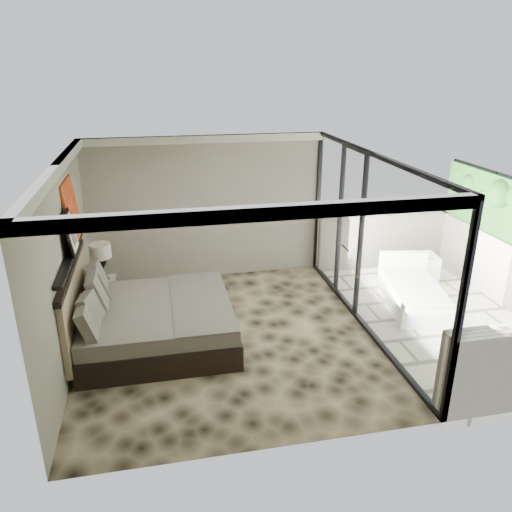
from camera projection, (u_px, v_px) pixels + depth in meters
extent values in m
plane|color=black|center=(227.00, 337.00, 7.84)|extent=(5.00, 5.00, 0.00)
cube|color=silver|center=(223.00, 160.00, 6.83)|extent=(4.50, 5.00, 0.02)
cube|color=gray|center=(206.00, 209.00, 9.61)|extent=(4.50, 0.02, 2.80)
cube|color=gray|center=(65.00, 266.00, 6.91)|extent=(0.02, 5.00, 2.80)
cube|color=white|center=(368.00, 244.00, 7.76)|extent=(0.08, 5.00, 2.80)
cube|color=beige|center=(443.00, 318.00, 8.57)|extent=(3.00, 5.00, 0.12)
cube|color=black|center=(70.00, 256.00, 6.98)|extent=(0.12, 2.20, 0.05)
cube|color=black|center=(159.00, 330.00, 7.66)|extent=(2.26, 2.15, 0.39)
cube|color=#655E54|center=(158.00, 312.00, 7.55)|extent=(2.20, 2.09, 0.24)
cube|color=#4D4A43|center=(200.00, 301.00, 7.63)|extent=(0.86, 2.13, 0.03)
cube|color=#9A8A62|center=(75.00, 304.00, 7.24)|extent=(0.08, 2.25, 1.07)
cube|color=black|center=(102.00, 295.00, 8.72)|extent=(0.49, 0.49, 0.48)
cone|color=black|center=(103.00, 275.00, 8.61)|extent=(0.21, 0.21, 0.19)
cone|color=black|center=(102.00, 265.00, 8.54)|extent=(0.21, 0.21, 0.19)
cylinder|color=beige|center=(100.00, 251.00, 8.45)|extent=(0.36, 0.36, 0.25)
cube|color=#C44910|center=(71.00, 210.00, 7.47)|extent=(0.13, 0.90, 0.90)
cube|color=black|center=(71.00, 232.00, 6.94)|extent=(0.11, 0.50, 0.60)
cube|color=white|center=(421.00, 268.00, 9.79)|extent=(0.60, 0.60, 0.54)
cube|color=white|center=(414.00, 297.00, 8.83)|extent=(1.24, 1.92, 0.31)
cube|color=beige|center=(415.00, 287.00, 8.75)|extent=(1.18, 1.80, 0.09)
cube|color=white|center=(403.00, 261.00, 9.47)|extent=(0.89, 0.32, 0.39)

